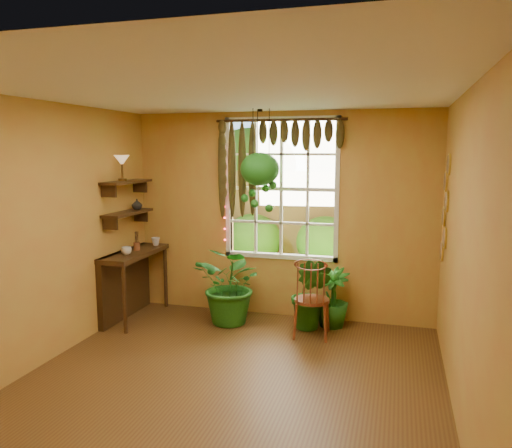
{
  "coord_description": "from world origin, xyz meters",
  "views": [
    {
      "loc": [
        1.48,
        -4.08,
        2.2
      ],
      "look_at": [
        -0.02,
        1.15,
        1.39
      ],
      "focal_mm": 35.0,
      "sensor_mm": 36.0,
      "label": 1
    }
  ],
  "objects": [
    {
      "name": "tiffany_lamp",
      "position": [
        -1.86,
        1.48,
        2.06
      ],
      "size": [
        0.19,
        0.19,
        0.32
      ],
      "color": "#513517",
      "rests_on": "shelf_upper"
    },
    {
      "name": "wall_plates",
      "position": [
        1.98,
        1.79,
        1.55
      ],
      "size": [
        0.04,
        0.32,
        1.1
      ],
      "primitive_type": null,
      "color": "beige",
      "rests_on": "wall_right"
    },
    {
      "name": "shelf_lower",
      "position": [
        -1.88,
        1.6,
        1.4
      ],
      "size": [
        0.25,
        0.9,
        0.04
      ],
      "primitive_type": "cube",
      "color": "#3B2210",
      "rests_on": "wall_left"
    },
    {
      "name": "shelf_upper",
      "position": [
        -1.88,
        1.6,
        1.8
      ],
      "size": [
        0.25,
        0.9,
        0.04
      ],
      "primitive_type": "cube",
      "color": "#3B2210",
      "rests_on": "wall_left"
    },
    {
      "name": "shelf_vase",
      "position": [
        -1.87,
        1.83,
        1.49
      ],
      "size": [
        0.17,
        0.17,
        0.14
      ],
      "primitive_type": "imported",
      "rotation": [
        0.0,
        0.0,
        -0.23
      ],
      "color": "#B2AD99",
      "rests_on": "shelf_lower"
    },
    {
      "name": "floor",
      "position": [
        0.0,
        0.0,
        0.0
      ],
      "size": [
        4.5,
        4.5,
        0.0
      ],
      "primitive_type": "plane",
      "color": "brown",
      "rests_on": "ground"
    },
    {
      "name": "hanging_basket",
      "position": [
        -0.18,
        1.87,
        1.94
      ],
      "size": [
        0.48,
        0.48,
        1.27
      ],
      "color": "black",
      "rests_on": "ceiling"
    },
    {
      "name": "window",
      "position": [
        0.0,
        2.28,
        1.7
      ],
      "size": [
        1.52,
        0.1,
        1.86
      ],
      "color": "white",
      "rests_on": "wall_back"
    },
    {
      "name": "valance_vine",
      "position": [
        -0.08,
        2.16,
        2.28
      ],
      "size": [
        1.7,
        0.12,
        1.1
      ],
      "color": "#3B2210",
      "rests_on": "window"
    },
    {
      "name": "potted_plant_mid",
      "position": [
        0.49,
        1.81,
        0.46
      ],
      "size": [
        0.6,
        0.53,
        0.92
      ],
      "primitive_type": "imported",
      "rotation": [
        0.0,
        0.0,
        -0.29
      ],
      "color": "#154A13",
      "rests_on": "floor"
    },
    {
      "name": "brush_jar",
      "position": [
        -1.8,
        1.66,
        1.02
      ],
      "size": [
        0.09,
        0.09,
        0.31
      ],
      "color": "brown",
      "rests_on": "counter_ledge"
    },
    {
      "name": "backyard",
      "position": [
        0.24,
        6.87,
        1.28
      ],
      "size": [
        14.0,
        10.0,
        12.0
      ],
      "color": "#33621C",
      "rests_on": "ground"
    },
    {
      "name": "string_lights",
      "position": [
        -0.76,
        2.19,
        1.75
      ],
      "size": [
        0.03,
        0.03,
        1.54
      ],
      "primitive_type": null,
      "color": "#FF2633",
      "rests_on": "window"
    },
    {
      "name": "cup_a",
      "position": [
        -1.78,
        1.37,
        0.95
      ],
      "size": [
        0.14,
        0.14,
        0.1
      ],
      "primitive_type": "imported",
      "rotation": [
        0.0,
        0.0,
        -0.09
      ],
      "color": "silver",
      "rests_on": "counter_ledge"
    },
    {
      "name": "potted_plant_left",
      "position": [
        -0.5,
        1.74,
        0.51
      ],
      "size": [
        1.12,
        1.05,
        1.02
      ],
      "primitive_type": "imported",
      "rotation": [
        0.0,
        0.0,
        -0.32
      ],
      "color": "#154A13",
      "rests_on": "floor"
    },
    {
      "name": "wall_back",
      "position": [
        0.0,
        2.25,
        1.35
      ],
      "size": [
        4.0,
        0.0,
        4.0
      ],
      "primitive_type": "plane",
      "rotation": [
        1.57,
        0.0,
        0.0
      ],
      "color": "gold",
      "rests_on": "floor"
    },
    {
      "name": "wall_right",
      "position": [
        2.0,
        0.0,
        1.35
      ],
      "size": [
        0.0,
        4.5,
        4.5
      ],
      "primitive_type": "plane",
      "rotation": [
        1.57,
        0.0,
        -1.57
      ],
      "color": "gold",
      "rests_on": "floor"
    },
    {
      "name": "cup_b",
      "position": [
        -1.72,
        2.04,
        0.95
      ],
      "size": [
        0.12,
        0.12,
        0.11
      ],
      "primitive_type": "imported",
      "rotation": [
        0.0,
        0.0,
        0.05
      ],
      "color": "beige",
      "rests_on": "counter_ledge"
    },
    {
      "name": "wall_left",
      "position": [
        -2.0,
        0.0,
        1.35
      ],
      "size": [
        0.0,
        4.5,
        4.5
      ],
      "primitive_type": "plane",
      "rotation": [
        1.57,
        0.0,
        1.57
      ],
      "color": "gold",
      "rests_on": "floor"
    },
    {
      "name": "potted_plant_right",
      "position": [
        0.73,
        1.99,
        0.37
      ],
      "size": [
        0.52,
        0.52,
        0.75
      ],
      "primitive_type": "imported",
      "rotation": [
        0.0,
        0.0,
        -0.29
      ],
      "color": "#154A13",
      "rests_on": "floor"
    },
    {
      "name": "windsor_chair",
      "position": [
        0.54,
        1.57,
        0.32
      ],
      "size": [
        0.44,
        0.47,
        1.12
      ],
      "rotation": [
        0.0,
        0.0,
        0.06
      ],
      "color": "brown",
      "rests_on": "floor"
    },
    {
      "name": "ceiling",
      "position": [
        0.0,
        0.0,
        2.7
      ],
      "size": [
        4.5,
        4.5,
        0.0
      ],
      "primitive_type": "plane",
      "rotation": [
        3.14,
        0.0,
        0.0
      ],
      "color": "white",
      "rests_on": "wall_back"
    },
    {
      "name": "counter_ledge",
      "position": [
        -1.91,
        1.6,
        0.55
      ],
      "size": [
        0.4,
        1.2,
        0.9
      ],
      "color": "#3B2210",
      "rests_on": "floor"
    }
  ]
}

